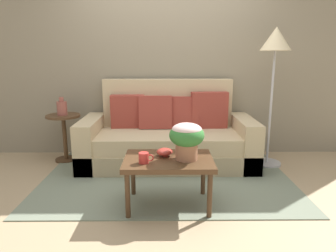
{
  "coord_description": "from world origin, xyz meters",
  "views": [
    {
      "loc": [
        -0.02,
        -3.13,
        1.37
      ],
      "look_at": [
        0.01,
        0.03,
        0.63
      ],
      "focal_mm": 32.47,
      "sensor_mm": 36.0,
      "label": 1
    }
  ],
  "objects_px": {
    "couch": "(168,138)",
    "floor_lamp": "(275,53)",
    "table_vase": "(62,108)",
    "potted_plant": "(187,137)",
    "coffee_mug": "(144,158)",
    "snack_bowl": "(165,152)",
    "coffee_table": "(168,164)",
    "side_table": "(64,129)"
  },
  "relations": [
    {
      "from": "couch",
      "to": "floor_lamp",
      "type": "relative_size",
      "value": 1.27
    },
    {
      "from": "table_vase",
      "to": "potted_plant",
      "type": "bearing_deg",
      "value": -40.35
    },
    {
      "from": "coffee_mug",
      "to": "table_vase",
      "type": "relative_size",
      "value": 0.56
    },
    {
      "from": "floor_lamp",
      "to": "potted_plant",
      "type": "bearing_deg",
      "value": -134.83
    },
    {
      "from": "snack_bowl",
      "to": "floor_lamp",
      "type": "bearing_deg",
      "value": 38.15
    },
    {
      "from": "couch",
      "to": "floor_lamp",
      "type": "xyz_separation_m",
      "value": [
        1.27,
        -0.09,
        1.07
      ]
    },
    {
      "from": "potted_plant",
      "to": "snack_bowl",
      "type": "height_order",
      "value": "potted_plant"
    },
    {
      "from": "floor_lamp",
      "to": "coffee_mug",
      "type": "bearing_deg",
      "value": -140.71
    },
    {
      "from": "couch",
      "to": "floor_lamp",
      "type": "height_order",
      "value": "floor_lamp"
    },
    {
      "from": "floor_lamp",
      "to": "table_vase",
      "type": "distance_m",
      "value": 2.73
    },
    {
      "from": "coffee_table",
      "to": "potted_plant",
      "type": "xyz_separation_m",
      "value": [
        0.16,
        -0.02,
        0.26
      ]
    },
    {
      "from": "table_vase",
      "to": "coffee_table",
      "type": "bearing_deg",
      "value": -42.99
    },
    {
      "from": "coffee_table",
      "to": "snack_bowl",
      "type": "distance_m",
      "value": 0.12
    },
    {
      "from": "side_table",
      "to": "potted_plant",
      "type": "xyz_separation_m",
      "value": [
        1.51,
        -1.3,
        0.25
      ]
    },
    {
      "from": "floor_lamp",
      "to": "potted_plant",
      "type": "relative_size",
      "value": 5.14
    },
    {
      "from": "table_vase",
      "to": "floor_lamp",
      "type": "bearing_deg",
      "value": -3.52
    },
    {
      "from": "couch",
      "to": "side_table",
      "type": "bearing_deg",
      "value": 176.61
    },
    {
      "from": "potted_plant",
      "to": "snack_bowl",
      "type": "relative_size",
      "value": 2.22
    },
    {
      "from": "floor_lamp",
      "to": "coffee_table",
      "type": "bearing_deg",
      "value": -139.29
    },
    {
      "from": "floor_lamp",
      "to": "snack_bowl",
      "type": "distance_m",
      "value": 1.9
    },
    {
      "from": "snack_bowl",
      "to": "potted_plant",
      "type": "bearing_deg",
      "value": -25.7
    },
    {
      "from": "snack_bowl",
      "to": "coffee_mug",
      "type": "bearing_deg",
      "value": -133.28
    },
    {
      "from": "floor_lamp",
      "to": "snack_bowl",
      "type": "relative_size",
      "value": 11.43
    },
    {
      "from": "side_table",
      "to": "potted_plant",
      "type": "distance_m",
      "value": 2.01
    },
    {
      "from": "couch",
      "to": "snack_bowl",
      "type": "xyz_separation_m",
      "value": [
        -0.04,
        -1.12,
        0.17
      ]
    },
    {
      "from": "couch",
      "to": "table_vase",
      "type": "distance_m",
      "value": 1.42
    },
    {
      "from": "floor_lamp",
      "to": "table_vase",
      "type": "xyz_separation_m",
      "value": [
        -2.64,
        0.16,
        -0.68
      ]
    },
    {
      "from": "couch",
      "to": "coffee_mug",
      "type": "height_order",
      "value": "couch"
    },
    {
      "from": "coffee_table",
      "to": "snack_bowl",
      "type": "xyz_separation_m",
      "value": [
        -0.03,
        0.07,
        0.09
      ]
    },
    {
      "from": "couch",
      "to": "side_table",
      "type": "relative_size",
      "value": 3.49
    },
    {
      "from": "couch",
      "to": "coffee_table",
      "type": "distance_m",
      "value": 1.2
    },
    {
      "from": "snack_bowl",
      "to": "side_table",
      "type": "bearing_deg",
      "value": 137.62
    },
    {
      "from": "coffee_mug",
      "to": "snack_bowl",
      "type": "bearing_deg",
      "value": 46.72
    },
    {
      "from": "side_table",
      "to": "table_vase",
      "type": "bearing_deg",
      "value": -105.64
    },
    {
      "from": "side_table",
      "to": "potted_plant",
      "type": "bearing_deg",
      "value": -40.59
    },
    {
      "from": "side_table",
      "to": "table_vase",
      "type": "relative_size",
      "value": 2.67
    },
    {
      "from": "side_table",
      "to": "table_vase",
      "type": "xyz_separation_m",
      "value": [
        -0.0,
        -0.01,
        0.29
      ]
    },
    {
      "from": "snack_bowl",
      "to": "table_vase",
      "type": "bearing_deg",
      "value": 137.89
    },
    {
      "from": "coffee_mug",
      "to": "table_vase",
      "type": "xyz_separation_m",
      "value": [
        -1.15,
        1.38,
        0.2
      ]
    },
    {
      "from": "coffee_table",
      "to": "side_table",
      "type": "height_order",
      "value": "side_table"
    },
    {
      "from": "floor_lamp",
      "to": "coffee_mug",
      "type": "xyz_separation_m",
      "value": [
        -1.49,
        -1.22,
        -0.89
      ]
    },
    {
      "from": "couch",
      "to": "table_vase",
      "type": "relative_size",
      "value": 9.3
    }
  ]
}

